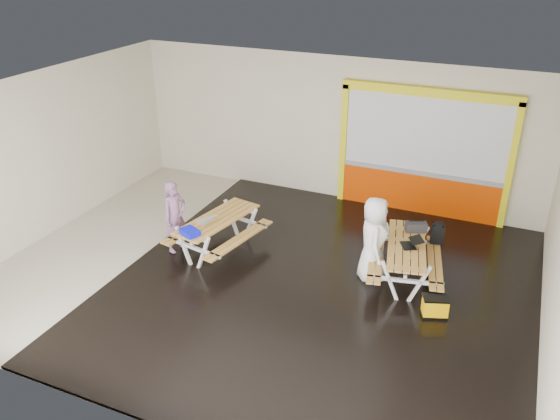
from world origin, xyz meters
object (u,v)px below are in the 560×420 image
at_px(laptop_right, 411,244).
at_px(dark_case, 372,268).
at_px(laptop_left, 206,220).
at_px(person_right, 374,240).
at_px(picnic_table_right, 406,253).
at_px(toolbox, 416,227).
at_px(person_left, 175,217).
at_px(picnic_table_left, 218,226).
at_px(backpack, 438,233).
at_px(blue_pouch, 190,232).
at_px(fluke_bag, 435,307).

bearing_deg(laptop_right, dark_case, 178.45).
relative_size(laptop_left, laptop_right, 0.92).
bearing_deg(person_right, laptop_right, -99.73).
relative_size(picnic_table_right, toolbox, 4.89).
bearing_deg(picnic_table_right, dark_case, -178.51).
xyz_separation_m(picnic_table_right, person_left, (-4.52, -0.83, 0.23)).
xyz_separation_m(picnic_table_left, picnic_table_right, (3.74, 0.48, -0.00)).
distance_m(picnic_table_right, toolbox, 0.65).
height_order(person_left, backpack, person_left).
relative_size(person_right, laptop_right, 3.51).
bearing_deg(picnic_table_right, person_left, -169.65).
bearing_deg(blue_pouch, dark_case, 21.50).
bearing_deg(blue_pouch, backpack, 26.07).
distance_m(person_left, laptop_left, 0.67).
height_order(person_right, laptop_right, person_right).
relative_size(person_right, dark_case, 4.68).
height_order(picnic_table_right, person_left, person_left).
distance_m(person_right, fluke_bag, 1.68).
bearing_deg(toolbox, laptop_right, -86.00).
relative_size(person_right, blue_pouch, 4.54).
bearing_deg(fluke_bag, blue_pouch, -175.89).
distance_m(person_right, dark_case, 0.72).
xyz_separation_m(picnic_table_right, toolbox, (0.04, 0.59, 0.28)).
height_order(person_right, toolbox, person_right).
height_order(laptop_right, blue_pouch, laptop_right).
bearing_deg(laptop_right, backpack, 67.39).
distance_m(picnic_table_left, backpack, 4.37).
distance_m(picnic_table_left, person_left, 0.88).
xyz_separation_m(picnic_table_right, dark_case, (-0.61, -0.02, -0.48)).
bearing_deg(laptop_right, person_left, -170.26).
height_order(person_right, backpack, person_right).
height_order(picnic_table_right, dark_case, picnic_table_right).
relative_size(picnic_table_left, person_right, 1.29).
bearing_deg(toolbox, blue_pouch, -154.26).
height_order(person_right, blue_pouch, person_right).
bearing_deg(blue_pouch, picnic_table_right, 18.57).
height_order(laptop_left, fluke_bag, laptop_left).
relative_size(laptop_left, backpack, 1.02).
relative_size(picnic_table_left, blue_pouch, 5.87).
xyz_separation_m(picnic_table_left, blue_pouch, (-0.14, -0.82, 0.24)).
bearing_deg(person_right, picnic_table_left, 76.26).
distance_m(person_left, person_right, 3.98).
bearing_deg(dark_case, toolbox, 42.77).
height_order(person_left, laptop_left, person_left).
height_order(toolbox, backpack, toolbox).
bearing_deg(picnic_table_left, person_right, 5.99).
distance_m(laptop_right, dark_case, 1.00).
bearing_deg(toolbox, backpack, 29.29).
xyz_separation_m(person_right, laptop_right, (0.68, 0.12, 0.01)).
xyz_separation_m(person_left, blue_pouch, (0.65, -0.48, 0.02)).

